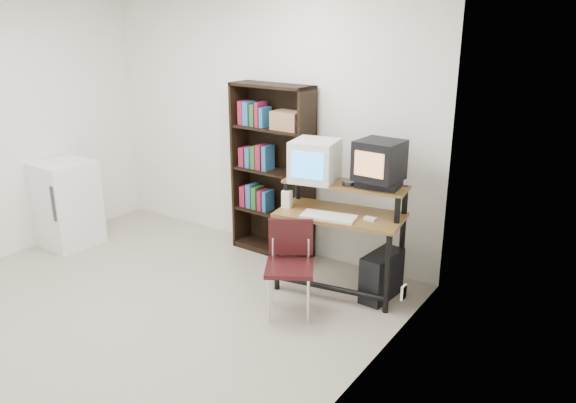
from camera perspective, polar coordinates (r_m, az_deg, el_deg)
The scene contains 17 objects.
floor at distance 4.95m, azimuth -16.47°, elevation -11.24°, with size 4.00×4.00×0.01m, color #B9AE99.
back_wall at distance 5.89m, azimuth -2.69°, elevation 7.76°, with size 4.00×0.01×2.60m, color white.
right_wall at distance 3.22m, azimuth 5.18°, elevation -1.25°, with size 0.01×4.00×2.60m, color white.
computer_desk at distance 4.97m, azimuth 5.38°, elevation -1.78°, with size 1.17×0.71×0.98m.
crt_monitor at distance 5.01m, azimuth 2.76°, elevation 4.17°, with size 0.45×0.46×0.37m.
vcr at distance 4.87m, azimuth 9.21°, elevation 1.79°, with size 0.36×0.26×0.08m, color black.
crt_tv at distance 4.80m, azimuth 9.26°, elevation 4.15°, with size 0.38×0.38×0.34m.
cd_spindle at distance 4.89m, azimuth 6.19°, elevation 1.81°, with size 0.12×0.12×0.05m, color #26262B.
keyboard at distance 4.82m, azimuth 4.15°, elevation -1.62°, with size 0.47×0.21×0.04m, color white.
mousepad at distance 4.79m, azimuth 8.29°, elevation -2.06°, with size 0.22×0.18×0.01m, color black.
mouse at distance 4.80m, azimuth 8.34°, elevation -1.80°, with size 0.10×0.06×0.03m, color white.
desk_speaker at distance 5.05m, azimuth -0.11°, elevation 0.18°, with size 0.08×0.07×0.17m, color white.
pc_tower at distance 5.03m, azimuth 9.49°, elevation -7.43°, with size 0.20×0.45×0.42m, color black.
school_chair at distance 4.65m, azimuth 0.20°, elevation -5.77°, with size 0.53×0.53×0.78m.
bookshelf at distance 5.73m, azimuth -1.47°, elevation 3.38°, with size 0.89×0.33×1.75m.
mini_fridge at distance 6.48m, azimuth -21.55°, elevation -0.20°, with size 0.57×0.59×0.92m.
wall_outlet at distance 4.58m, azimuth 11.67°, elevation -9.02°, with size 0.02×0.08×0.12m, color beige.
Camera 1 is at (3.42, -2.68, 2.37)m, focal length 35.00 mm.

